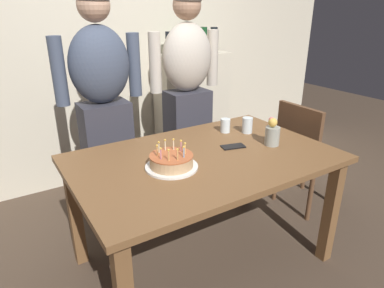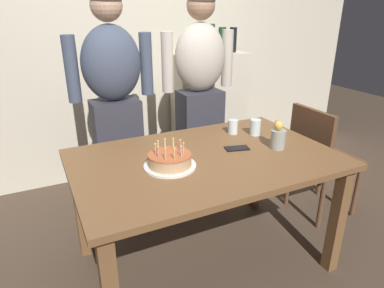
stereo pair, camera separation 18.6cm
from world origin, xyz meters
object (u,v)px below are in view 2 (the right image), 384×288
water_glass_far (233,127)px  dining_chair (318,154)px  person_man_bearded (115,107)px  person_woman_cardigan (200,96)px  cell_phone (237,148)px  flower_vase (278,137)px  birthday_cake (170,161)px  water_glass_near (255,127)px

water_glass_far → dining_chair: (0.68, -0.14, -0.27)m
person_man_bearded → person_woman_cardigan: (0.69, 0.00, 0.00)m
water_glass_far → person_man_bearded: bearing=141.1°
water_glass_far → cell_phone: 0.28m
flower_vase → person_woman_cardigan: 0.88m
birthday_cake → water_glass_far: 0.65m
flower_vase → person_man_bearded: (-0.77, 0.87, 0.06)m
water_glass_near → water_glass_far: 0.15m
cell_phone → flower_vase: size_ratio=0.83×
water_glass_near → dining_chair: 0.62m
birthday_cake → person_woman_cardigan: 1.03m
water_glass_far → flower_vase: flower_vase is taller
dining_chair → cell_phone: bearing=97.1°
flower_vase → water_glass_far: bearing=107.0°
birthday_cake → dining_chair: size_ratio=0.33×
birthday_cake → water_glass_near: (0.70, 0.21, 0.02)m
person_man_bearded → dining_chair: 1.54m
person_man_bearded → dining_chair: bearing=153.1°
water_glass_near → water_glass_far: bearing=143.7°
water_glass_near → water_glass_far: water_glass_near is taller
water_glass_far → dining_chair: size_ratio=0.11×
water_glass_far → water_glass_near: bearing=-36.3°
birthday_cake → water_glass_far: size_ratio=3.00×
water_glass_far → person_man_bearded: 0.86m
cell_phone → person_man_bearded: 0.96m
flower_vase → person_man_bearded: 1.17m
water_glass_far → person_man_bearded: person_man_bearded is taller
cell_phone → person_man_bearded: bearing=138.5°
water_glass_far → person_woman_cardigan: person_woman_cardigan is taller
water_glass_far → cell_phone: bearing=-116.9°
water_glass_near → person_woman_cardigan: 0.64m
dining_chair → water_glass_near: bearing=84.3°
water_glass_near → person_woman_cardigan: bearing=98.9°
dining_chair → water_glass_far: bearing=78.0°
water_glass_near → cell_phone: water_glass_near is taller
water_glass_far → birthday_cake: bearing=-153.1°
flower_vase → dining_chair: size_ratio=0.20×
birthday_cake → water_glass_near: bearing=16.5°
water_glass_near → dining_chair: dining_chair is taller
flower_vase → dining_chair: flower_vase is taller
water_glass_far → dining_chair: 0.74m
water_glass_far → flower_vase: bearing=-73.0°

